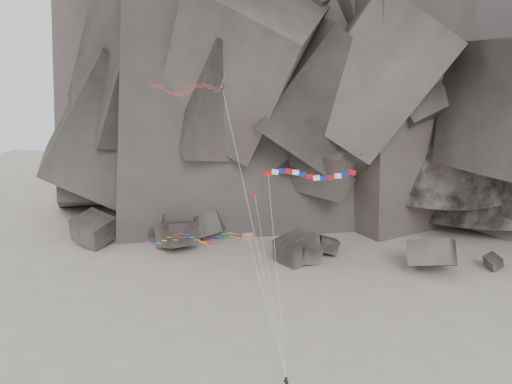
% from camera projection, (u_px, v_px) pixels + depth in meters
% --- Properties ---
extents(ground, '(260.00, 260.00, 0.00)m').
position_uv_depth(ground, '(241.00, 346.00, 62.60)').
color(ground, '#ADA08C').
rests_on(ground, ground).
extents(headland, '(110.00, 70.00, 84.00)m').
position_uv_depth(headland, '(309.00, 33.00, 118.86)').
color(headland, '#594F49').
rests_on(headland, ground).
extents(boulder_field, '(79.28, 19.97, 8.04)m').
position_uv_depth(boulder_field, '(216.00, 236.00, 96.44)').
color(boulder_field, '#47423F').
rests_on(boulder_field, ground).
extents(kite_flyer, '(0.91, 0.77, 2.23)m').
position_uv_depth(kite_flyer, '(286.00, 384.00, 53.27)').
color(kite_flyer, black).
rests_on(kite_flyer, ground).
extents(delta_kite, '(18.73, 9.92, 31.35)m').
position_uv_depth(delta_kite, '(182.00, 88.00, 57.53)').
color(delta_kite, red).
rests_on(delta_kite, ground).
extents(banner_kite, '(11.11, 14.88, 20.06)m').
position_uv_depth(banner_kite, '(310.00, 175.00, 61.25)').
color(banner_kite, red).
rests_on(banner_kite, ground).
extents(parafoil_kite, '(20.26, 10.39, 12.64)m').
position_uv_depth(parafoil_kite, '(193.00, 238.00, 62.47)').
color(parafoil_kite, yellow).
rests_on(parafoil_kite, ground).
extents(pennant_kite, '(5.40, 8.00, 18.07)m').
position_uv_depth(pennant_kite, '(261.00, 236.00, 56.29)').
color(pennant_kite, red).
rests_on(pennant_kite, ground).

